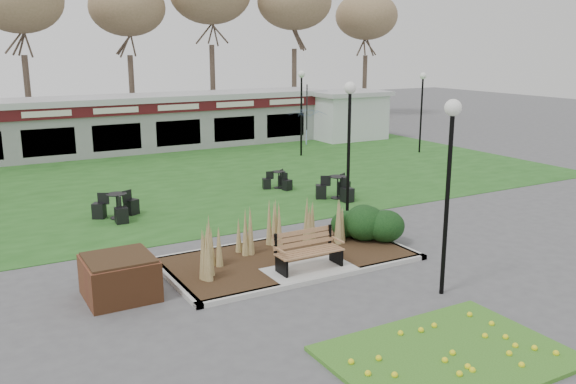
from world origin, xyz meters
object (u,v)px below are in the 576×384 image
lamp_post_near_right (349,122)px  bistro_set_d (337,191)px  brick_planter (120,277)px  lamp_post_far_right (422,95)px  park_bench (308,250)px  bistro_set_b (117,210)px  food_pavilion (109,124)px  patio_umbrella (307,126)px  lamp_post_near_left (450,155)px  bistro_set_c (279,183)px  service_hut (347,114)px  lamp_post_mid_right (301,94)px

lamp_post_near_right → bistro_set_d: (1.55, 2.84, -2.92)m
brick_planter → lamp_post_far_right: 21.63m
park_bench → lamp_post_near_right: 5.10m
lamp_post_near_right → bistro_set_d: lamp_post_near_right is taller
lamp_post_near_right → bistro_set_b: bearing=146.0°
brick_planter → park_bench: bearing=-9.7°
food_pavilion → bistro_set_d: 14.77m
park_bench → patio_umbrella: bearing=58.9°
lamp_post_near_right → bistro_set_d: size_ratio=2.85×
brick_planter → lamp_post_near_right: bearing=16.1°
park_bench → patio_umbrella: patio_umbrella is taller
lamp_post_near_left → patio_umbrella: bearing=69.2°
food_pavilion → bistro_set_c: 12.09m
patio_umbrella → bistro_set_b: bearing=-150.2°
service_hut → lamp_post_near_left: lamp_post_near_left is taller
lamp_post_near_left → lamp_post_mid_right: 17.79m
lamp_post_far_right → lamp_post_near_right: bearing=-140.4°
park_bench → lamp_post_near_right: (3.24, 2.95, 2.62)m
lamp_post_near_left → lamp_post_near_right: size_ratio=0.99×
lamp_post_near_left → lamp_post_near_right: (1.28, 5.56, 0.03)m
brick_planter → lamp_post_far_right: size_ratio=0.36×
lamp_post_near_right → bistro_set_c: lamp_post_near_right is taller
bistro_set_b → brick_planter: bearing=-103.7°
food_pavilion → lamp_post_mid_right: lamp_post_mid_right is taller
lamp_post_near_left → bistro_set_b: (-4.82, 9.68, -2.88)m
service_hut → patio_umbrella: (-5.50, -4.47, 0.14)m
brick_planter → bistro_set_c: size_ratio=1.24×
lamp_post_near_right → lamp_post_far_right: lamp_post_near_right is taller
lamp_post_far_right → bistro_set_c: size_ratio=3.39×
park_bench → patio_umbrella: size_ratio=0.68×
lamp_post_near_left → lamp_post_near_right: 5.71m
brick_planter → food_pavilion: bearing=76.9°
bistro_set_c → food_pavilion: bearing=108.0°
lamp_post_far_right → bistro_set_d: (-9.22, -6.06, -2.70)m
bistro_set_c → patio_umbrella: 6.73m
lamp_post_near_right → food_pavilion: bearing=100.9°
food_pavilion → patio_umbrella: food_pavilion is taller
patio_umbrella → lamp_post_near_right: bearing=-114.8°
lamp_post_mid_right → service_hut: bearing=34.6°
park_bench → service_hut: service_hut is taller
lamp_post_near_right → bistro_set_c: 6.11m
lamp_post_far_right → service_hut: bearing=94.8°
service_hut → lamp_post_near_left: 23.47m
lamp_post_mid_right → lamp_post_far_right: size_ratio=1.03×
bistro_set_c → bistro_set_d: bearing=-66.6°
bistro_set_b → bistro_set_d: size_ratio=1.00×
brick_planter → patio_umbrella: size_ratio=0.60×
lamp_post_mid_right → patio_umbrella: bearing=-101.3°
bistro_set_c → bistro_set_d: size_ratio=0.78×
brick_planter → bistro_set_b: size_ratio=0.97×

